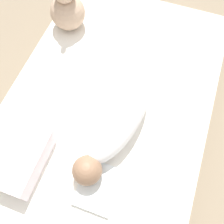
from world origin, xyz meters
TOP-DOWN VIEW (x-y plane):
  - ground_plane at (0.00, 0.00)m, footprint 12.00×12.00m
  - bed_mattress at (0.00, 0.00)m, footprint 1.59×0.97m
  - burp_cloth at (-0.36, -0.10)m, footprint 0.20×0.16m
  - swaddled_baby at (-0.10, -0.08)m, footprint 0.56×0.26m
  - pillow at (-0.37, 0.30)m, footprint 0.29×0.30m
  - bunny_plush at (0.43, 0.37)m, footprint 0.19×0.19m

SIDE VIEW (x-z plane):
  - ground_plane at x=0.00m, z-range 0.00..0.00m
  - bed_mattress at x=0.00m, z-range 0.00..0.21m
  - burp_cloth at x=-0.36m, z-range 0.21..0.23m
  - pillow at x=-0.37m, z-range 0.21..0.31m
  - swaddled_baby at x=-0.10m, z-range 0.20..0.37m
  - bunny_plush at x=0.43m, z-range 0.15..0.50m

